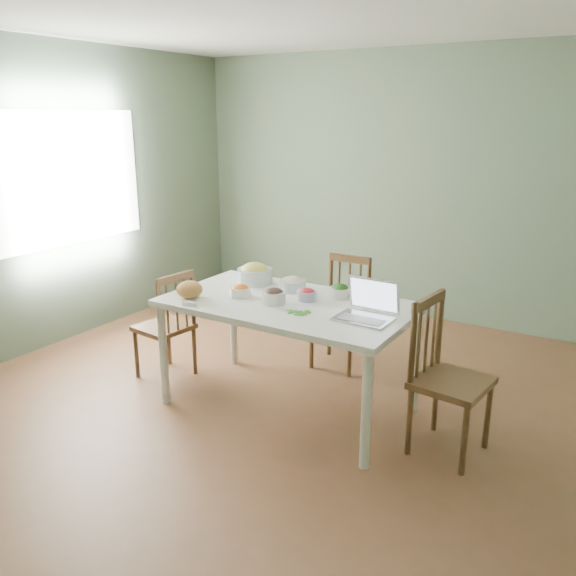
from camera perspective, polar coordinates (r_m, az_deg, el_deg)
The scene contains 20 objects.
floor at distance 4.38m, azimuth -0.42°, elevation -11.53°, with size 5.00×5.00×0.00m, color brown.
ceiling at distance 3.92m, azimuth -0.51°, elevation 25.92°, with size 5.00×5.00×0.00m, color white.
wall_back at distance 6.17m, azimuth 12.10°, elevation 9.56°, with size 5.00×0.00×2.70m, color #5C7054.
wall_left at distance 5.65m, azimuth -22.74°, elevation 8.04°, with size 0.00×5.00×2.70m, color #5C7054.
window_left at distance 5.80m, azimuth -20.38°, elevation 9.97°, with size 0.04×1.60×1.20m, color white.
dining_table at distance 4.22m, azimuth 0.00°, elevation -6.57°, with size 1.72×0.97×0.81m, color white, non-canonical shape.
chair_far at distance 4.91m, azimuth 5.05°, elevation -2.51°, with size 0.41×0.39×0.93m, color brown, non-canonical shape.
chair_left at distance 4.80m, azimuth -11.99°, elevation -3.49°, with size 0.39×0.38×0.89m, color brown, non-canonical shape.
chair_right at distance 3.78m, azimuth 15.70°, elevation -8.53°, with size 0.44×0.42×1.00m, color brown, non-canonical shape.
bread_boule at distance 4.21m, azimuth -9.56°, elevation -0.14°, with size 0.19×0.19×0.12m, color #AC713A.
butter_stick at distance 4.05m, azimuth -9.58°, elevation -1.52°, with size 0.10×0.03×0.03m, color white.
bowl_squash at distance 4.52m, azimuth -3.25°, elevation 1.43°, with size 0.27×0.27×0.16m, color #D4B75E, non-canonical shape.
bowl_carrot at distance 4.20m, azimuth -4.68°, elevation -0.26°, with size 0.15×0.15×0.08m, color orange, non-canonical shape.
bowl_onion at distance 4.32m, azimuth 0.47°, elevation 0.42°, with size 0.20×0.20×0.11m, color beige, non-canonical shape.
bowl_mushroom at distance 4.03m, azimuth -1.39°, elevation -0.79°, with size 0.16×0.16×0.11m, color black, non-canonical shape.
bowl_redpep at distance 4.11m, azimuth 1.82°, elevation -0.62°, with size 0.14×0.14×0.08m, color #B22428, non-canonical shape.
bowl_broccoli at distance 4.18m, azimuth 5.09°, elevation -0.27°, with size 0.15×0.15×0.10m, color black, non-canonical shape.
flatbread at distance 4.25m, azimuth 6.04°, elevation -0.57°, with size 0.22×0.22×0.02m, color beige.
basil_bunch at distance 3.86m, azimuth 0.94°, elevation -2.23°, with size 0.18×0.18×0.02m, color #29820F, non-canonical shape.
laptop at distance 3.71m, azimuth 7.41°, elevation -1.34°, with size 0.35×0.29×0.24m, color #BBBBC0, non-canonical shape.
Camera 1 is at (2.05, -3.28, 2.06)m, focal length 36.53 mm.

